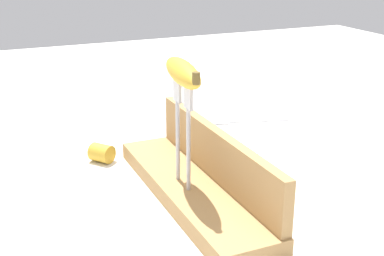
{
  "coord_description": "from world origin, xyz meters",
  "views": [
    {
      "loc": [
        0.76,
        -0.33,
        0.43
      ],
      "look_at": [
        0.0,
        0.0,
        0.13
      ],
      "focal_mm": 49.5,
      "sensor_mm": 36.0,
      "label": 1
    }
  ],
  "objects_px": {
    "fork_stand_center": "(183,126)",
    "banana_chunk_near": "(101,153)",
    "banana_raised_center": "(183,72)",
    "fork_fallen_near": "(241,121)"
  },
  "relations": [
    {
      "from": "fork_stand_center",
      "to": "banana_chunk_near",
      "type": "height_order",
      "value": "fork_stand_center"
    },
    {
      "from": "banana_raised_center",
      "to": "fork_fallen_near",
      "type": "bearing_deg",
      "value": 137.92
    },
    {
      "from": "fork_stand_center",
      "to": "banana_raised_center",
      "type": "bearing_deg",
      "value": 172.2
    },
    {
      "from": "fork_fallen_near",
      "to": "fork_stand_center",
      "type": "bearing_deg",
      "value": -42.07
    },
    {
      "from": "banana_raised_center",
      "to": "fork_stand_center",
      "type": "bearing_deg",
      "value": -7.8
    },
    {
      "from": "banana_raised_center",
      "to": "fork_fallen_near",
      "type": "height_order",
      "value": "banana_raised_center"
    },
    {
      "from": "fork_fallen_near",
      "to": "banana_chunk_near",
      "type": "relative_size",
      "value": 3.2
    },
    {
      "from": "fork_stand_center",
      "to": "banana_raised_center",
      "type": "distance_m",
      "value": 0.09
    },
    {
      "from": "fork_fallen_near",
      "to": "banana_chunk_near",
      "type": "distance_m",
      "value": 0.39
    },
    {
      "from": "banana_raised_center",
      "to": "fork_fallen_near",
      "type": "distance_m",
      "value": 0.49
    }
  ]
}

